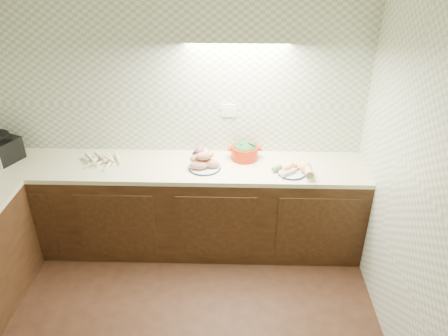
{
  "coord_description": "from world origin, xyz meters",
  "views": [
    {
      "loc": [
        0.61,
        -1.94,
        2.84
      ],
      "look_at": [
        0.52,
        1.25,
        1.02
      ],
      "focal_mm": 35.0,
      "sensor_mm": 36.0,
      "label": 1
    }
  ],
  "objects_px": {
    "parsnip_pile": "(101,160)",
    "veg_plate": "(297,169)",
    "sweet_potato_plate": "(204,162)",
    "onion_bowl": "(201,155)",
    "dutch_oven": "(245,150)"
  },
  "relations": [
    {
      "from": "sweet_potato_plate",
      "to": "onion_bowl",
      "type": "height_order",
      "value": "sweet_potato_plate"
    },
    {
      "from": "parsnip_pile",
      "to": "dutch_oven",
      "type": "relative_size",
      "value": 1.05
    },
    {
      "from": "sweet_potato_plate",
      "to": "veg_plate",
      "type": "distance_m",
      "value": 0.83
    },
    {
      "from": "sweet_potato_plate",
      "to": "dutch_oven",
      "type": "bearing_deg",
      "value": 27.63
    },
    {
      "from": "parsnip_pile",
      "to": "dutch_oven",
      "type": "bearing_deg",
      "value": 5.67
    },
    {
      "from": "onion_bowl",
      "to": "veg_plate",
      "type": "bearing_deg",
      "value": -15.54
    },
    {
      "from": "parsnip_pile",
      "to": "veg_plate",
      "type": "height_order",
      "value": "veg_plate"
    },
    {
      "from": "parsnip_pile",
      "to": "onion_bowl",
      "type": "height_order",
      "value": "onion_bowl"
    },
    {
      "from": "parsnip_pile",
      "to": "onion_bowl",
      "type": "distance_m",
      "value": 0.91
    },
    {
      "from": "onion_bowl",
      "to": "veg_plate",
      "type": "distance_m",
      "value": 0.89
    },
    {
      "from": "sweet_potato_plate",
      "to": "onion_bowl",
      "type": "distance_m",
      "value": 0.17
    },
    {
      "from": "onion_bowl",
      "to": "dutch_oven",
      "type": "height_order",
      "value": "dutch_oven"
    },
    {
      "from": "sweet_potato_plate",
      "to": "dutch_oven",
      "type": "height_order",
      "value": "dutch_oven"
    },
    {
      "from": "parsnip_pile",
      "to": "veg_plate",
      "type": "relative_size",
      "value": 0.92
    },
    {
      "from": "sweet_potato_plate",
      "to": "veg_plate",
      "type": "height_order",
      "value": "sweet_potato_plate"
    }
  ]
}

